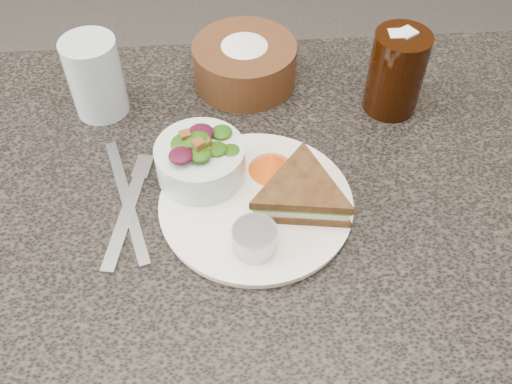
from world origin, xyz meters
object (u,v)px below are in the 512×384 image
Objects in this scene: dining_table at (260,324)px; cola_glass at (397,69)px; sandwich at (301,193)px; water_glass at (95,77)px; dinner_plate at (256,204)px; salad_bowl at (200,156)px; dressing_ramekin at (255,239)px; bread_basket at (245,57)px.

dining_table is 0.52m from cola_glass.
water_glass reaches higher than sandwich.
salad_bowl is at bearing 142.63° from dinner_plate.
dressing_ramekin is (0.06, -0.13, -0.02)m from salad_bowl.
bread_basket is (0.07, 0.21, 0.00)m from salad_bowl.
salad_bowl is at bearing -155.27° from cola_glass.
bread_basket is (0.00, 0.27, 0.04)m from dinner_plate.
salad_bowl is at bearing -46.20° from water_glass.
sandwich is at bearing -129.79° from cola_glass.
dining_table is at bearing 80.87° from dressing_ramekin.
dressing_ramekin is 0.35m from cola_glass.
salad_bowl is 0.32m from cola_glass.
bread_basket is (-0.06, 0.27, 0.02)m from sandwich.
dressing_ramekin is (-0.06, -0.07, -0.00)m from sandwich.
sandwich reaches higher than dining_table.
dressing_ramekin is at bearing -99.13° from dining_table.
dining_table is at bearing -88.09° from bread_basket.
sandwich is at bearing -30.69° from dining_table.
dressing_ramekin is 0.40× the size of cola_glass.
cola_glass reaches higher than dinner_plate.
bread_basket is at bearing 13.35° from water_glass.
dressing_ramekin is at bearing -95.26° from dinner_plate.
water_glass is (-0.22, -0.05, 0.01)m from bread_basket.
salad_bowl is 0.14m from dressing_ramekin.
cola_glass is 1.15× the size of water_glass.
dinner_plate is at bearing -110.96° from dining_table.
dinner_plate is at bearing -43.66° from water_glass.
sandwich is 2.68× the size of dressing_ramekin.
dressing_ramekin reaches higher than dining_table.
sandwich is at bearing -6.92° from dinner_plate.
bread_basket is 1.16× the size of cola_glass.
water_glass is (-0.22, 0.21, 0.06)m from dinner_plate.
sandwich is 0.92× the size of bread_basket.
dining_table is 6.69× the size of sandwich.
dinner_plate is 0.27m from bread_basket.
bread_basket is at bearing 71.43° from salad_bowl.
bread_basket is at bearing 160.64° from cola_glass.
dining_table is at bearing 69.04° from dinner_plate.
dinner_plate is 2.10× the size of salad_bowl.
water_glass reaches higher than dinner_plate.
cola_glass is at bearing 24.73° from salad_bowl.
salad_bowl is at bearing 162.81° from sandwich.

